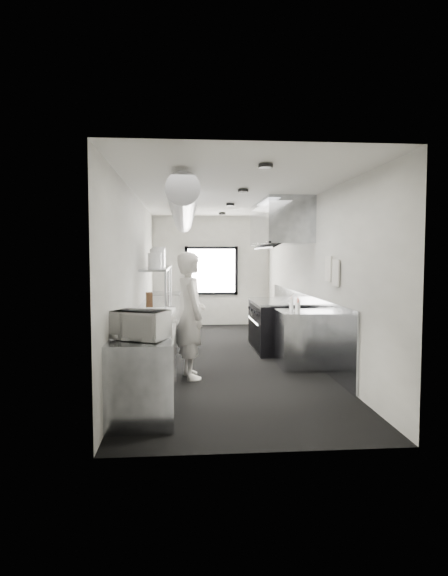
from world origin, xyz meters
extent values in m
cube|color=black|center=(0.00, 0.00, 0.00)|extent=(3.00, 8.00, 0.01)
cube|color=silver|center=(0.00, 0.00, 2.80)|extent=(3.00, 8.00, 0.01)
cube|color=silver|center=(0.00, 4.00, 1.40)|extent=(3.00, 0.02, 2.80)
cube|color=silver|center=(0.00, -4.00, 1.40)|extent=(3.00, 0.02, 2.80)
cube|color=silver|center=(-1.50, 0.00, 1.40)|extent=(0.02, 8.00, 2.80)
cube|color=silver|center=(1.50, 0.00, 1.40)|extent=(0.02, 8.00, 2.80)
cube|color=gray|center=(1.48, 0.30, 0.55)|extent=(0.03, 5.50, 1.10)
cylinder|color=#92939A|center=(-0.70, 0.40, 2.55)|extent=(0.40, 6.40, 0.40)
cube|color=white|center=(0.00, 3.96, 1.40)|extent=(1.20, 0.03, 1.10)
cube|color=black|center=(0.00, 3.98, 1.98)|extent=(1.36, 0.03, 0.08)
cube|color=black|center=(0.00, 3.98, 0.82)|extent=(1.36, 0.03, 0.08)
cube|color=black|center=(-0.64, 3.98, 1.40)|extent=(0.08, 0.03, 1.25)
cube|color=black|center=(0.64, 3.98, 1.40)|extent=(0.08, 0.03, 1.25)
cube|color=gray|center=(1.10, 0.70, 2.40)|extent=(0.80, 2.20, 0.80)
cube|color=gray|center=(0.72, 0.70, 2.01)|extent=(0.05, 2.20, 0.05)
cube|color=black|center=(1.02, 0.70, 2.06)|extent=(0.50, 2.10, 0.28)
cube|color=gray|center=(-1.15, -0.50, 0.45)|extent=(0.70, 6.00, 0.90)
cube|color=gray|center=(-1.20, 1.00, 1.55)|extent=(0.45, 3.00, 0.04)
cylinder|color=gray|center=(-1.00, -0.40, 1.22)|extent=(0.04, 0.04, 0.66)
cylinder|color=gray|center=(-1.00, 1.00, 1.22)|extent=(0.04, 0.04, 0.66)
cylinder|color=gray|center=(-1.00, 2.40, 1.22)|extent=(0.04, 0.04, 0.66)
cube|color=black|center=(1.05, 0.70, 0.45)|extent=(0.85, 1.60, 0.90)
cube|color=gray|center=(1.05, 0.70, 0.92)|extent=(0.85, 1.60, 0.04)
cube|color=gray|center=(0.64, 0.70, 0.45)|extent=(0.03, 1.55, 0.80)
cylinder|color=gray|center=(0.61, 0.70, 0.55)|extent=(0.03, 1.30, 0.03)
cube|color=gray|center=(1.15, -0.70, 0.45)|extent=(0.65, 0.80, 0.90)
cube|color=gray|center=(-1.15, 3.20, 0.45)|extent=(0.70, 1.20, 0.90)
cube|color=silver|center=(1.47, -1.20, 1.60)|extent=(0.02, 0.28, 0.38)
cube|color=silver|center=(1.47, -1.55, 1.55)|extent=(0.02, 0.28, 0.38)
imported|color=silver|center=(-0.60, -1.26, 0.92)|extent=(0.58, 0.76, 1.85)
imported|color=silver|center=(-1.16, -3.07, 1.06)|extent=(0.63, 0.57, 0.31)
cylinder|color=beige|center=(-1.35, -2.59, 0.95)|extent=(0.17, 0.17, 0.10)
cylinder|color=beige|center=(-1.35, -2.30, 0.95)|extent=(0.17, 0.17, 0.10)
cube|color=silver|center=(-0.97, -1.60, 0.91)|extent=(0.35, 0.42, 0.01)
cylinder|color=silver|center=(-1.08, -1.52, 0.91)|extent=(0.22, 0.22, 0.01)
sphere|color=tan|center=(-1.08, -1.52, 0.96)|extent=(0.10, 0.10, 0.10)
cube|color=white|center=(-1.11, -0.49, 0.91)|extent=(0.54, 0.69, 0.02)
cube|color=brown|center=(-1.31, 0.21, 1.02)|extent=(0.14, 0.24, 0.25)
cylinder|color=silver|center=(-1.21, 0.23, 1.71)|extent=(0.27, 0.27, 0.27)
cylinder|color=silver|center=(-1.18, 0.61, 1.74)|extent=(0.34, 0.34, 0.34)
cylinder|color=silver|center=(-1.19, 1.08, 1.76)|extent=(0.28, 0.28, 0.38)
cylinder|color=silver|center=(-1.20, 1.83, 1.77)|extent=(0.33, 0.33, 0.40)
cylinder|color=white|center=(1.07, -0.95, 0.98)|extent=(0.06, 0.06, 0.17)
cylinder|color=white|center=(1.10, -0.85, 0.99)|extent=(0.07, 0.07, 0.18)
cylinder|color=white|center=(1.13, -0.69, 1.00)|extent=(0.08, 0.08, 0.20)
cylinder|color=white|center=(1.14, -0.59, 0.98)|extent=(0.06, 0.06, 0.16)
cylinder|color=white|center=(1.08, -0.44, 0.99)|extent=(0.07, 0.07, 0.19)
camera|label=1|loc=(-0.69, -8.19, 1.81)|focal=29.68mm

